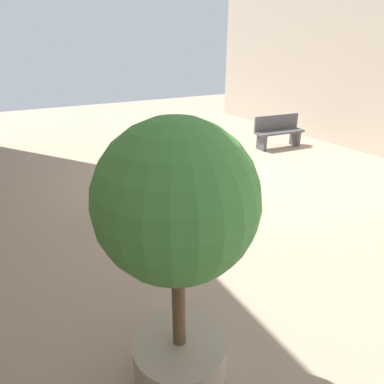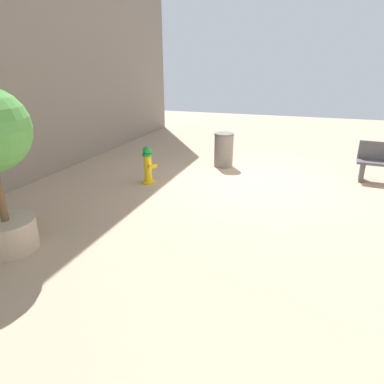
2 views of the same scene
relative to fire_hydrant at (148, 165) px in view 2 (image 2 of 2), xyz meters
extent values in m
plane|color=tan|center=(-2.29, -0.91, -0.45)|extent=(23.40, 23.40, 0.00)
cylinder|color=gold|center=(0.00, 0.00, -0.42)|extent=(0.31, 0.31, 0.05)
cylinder|color=gold|center=(0.00, 0.00, -0.09)|extent=(0.19, 0.19, 0.62)
cylinder|color=#198C33|center=(0.00, 0.00, 0.25)|extent=(0.23, 0.23, 0.06)
sphere|color=#198C33|center=(0.00, 0.00, 0.34)|extent=(0.21, 0.21, 0.21)
cylinder|color=gold|center=(0.10, -0.09, -0.01)|extent=(0.15, 0.15, 0.08)
cylinder|color=gold|center=(-0.09, 0.10, -0.01)|extent=(0.15, 0.15, 0.08)
cylinder|color=gold|center=(-0.10, -0.10, -0.05)|extent=(0.18, 0.18, 0.11)
cube|color=#4C4C51|center=(-4.86, -1.85, -0.22)|extent=(0.14, 0.40, 0.45)
cylinder|color=tan|center=(0.66, 3.48, -0.21)|extent=(0.82, 0.82, 0.48)
cylinder|color=slate|center=(-1.36, -1.95, 0.00)|extent=(0.52, 0.52, 0.89)
cylinder|color=#5B5551|center=(-1.36, -1.95, 0.46)|extent=(0.55, 0.55, 0.04)
camera|label=1|loc=(1.59, 5.34, 2.39)|focal=30.67mm
camera|label=2|loc=(-3.43, 6.82, 2.21)|focal=31.06mm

